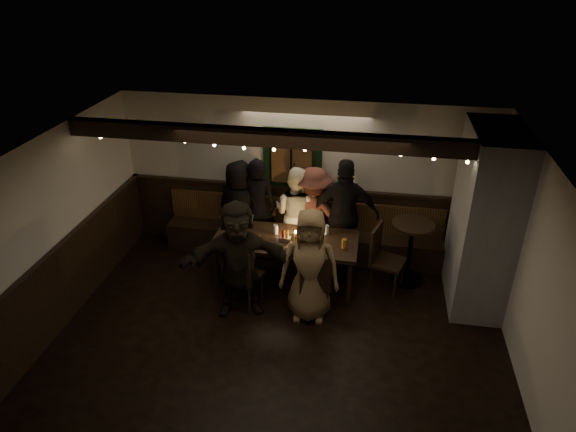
% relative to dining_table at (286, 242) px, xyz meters
% --- Properties ---
extents(room, '(6.02, 5.01, 2.62)m').
position_rel_dining_table_xyz_m(room, '(1.19, 0.02, 0.37)').
color(room, black).
rests_on(room, ground).
extents(dining_table, '(2.16, 0.92, 0.93)m').
position_rel_dining_table_xyz_m(dining_table, '(0.00, 0.00, 0.00)').
color(dining_table, black).
rests_on(dining_table, ground).
extents(chair_near_left, '(0.56, 0.56, 1.01)m').
position_rel_dining_table_xyz_m(chair_near_left, '(-0.52, -0.72, -0.14)').
color(chair_near_left, black).
rests_on(chair_near_left, ground).
extents(chair_near_right, '(0.56, 0.56, 0.98)m').
position_rel_dining_table_xyz_m(chair_near_right, '(0.53, -0.72, -0.16)').
color(chair_near_right, black).
rests_on(chair_near_right, ground).
extents(chair_end, '(0.58, 0.58, 1.03)m').
position_rel_dining_table_xyz_m(chair_end, '(1.44, 0.11, -0.13)').
color(chair_end, black).
rests_on(chair_end, ground).
extents(high_top, '(0.63, 0.63, 1.01)m').
position_rel_dining_table_xyz_m(high_top, '(1.87, 0.37, -0.07)').
color(high_top, black).
rests_on(high_top, ground).
extents(person_a, '(0.89, 0.68, 1.64)m').
position_rel_dining_table_xyz_m(person_a, '(-0.90, 0.76, 0.12)').
color(person_a, black).
rests_on(person_a, ground).
extents(person_b, '(0.66, 0.46, 1.72)m').
position_rel_dining_table_xyz_m(person_b, '(-0.60, 0.77, 0.15)').
color(person_b, black).
rests_on(person_b, ground).
extents(person_c, '(0.96, 0.86, 1.61)m').
position_rel_dining_table_xyz_m(person_c, '(0.04, 0.76, 0.10)').
color(person_c, white).
rests_on(person_c, ground).
extents(person_d, '(1.10, 0.71, 1.62)m').
position_rel_dining_table_xyz_m(person_d, '(0.32, 0.78, 0.10)').
color(person_d, '#5A2D25').
rests_on(person_d, ground).
extents(person_e, '(1.10, 0.51, 1.84)m').
position_rel_dining_table_xyz_m(person_e, '(0.83, 0.65, 0.21)').
color(person_e, black).
rests_on(person_e, ground).
extents(person_f, '(1.68, 0.93, 1.73)m').
position_rel_dining_table_xyz_m(person_f, '(-0.51, -0.79, 0.16)').
color(person_f, black).
rests_on(person_f, ground).
extents(person_g, '(0.85, 0.58, 1.67)m').
position_rel_dining_table_xyz_m(person_g, '(0.47, -0.76, 0.13)').
color(person_g, olive).
rests_on(person_g, ground).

